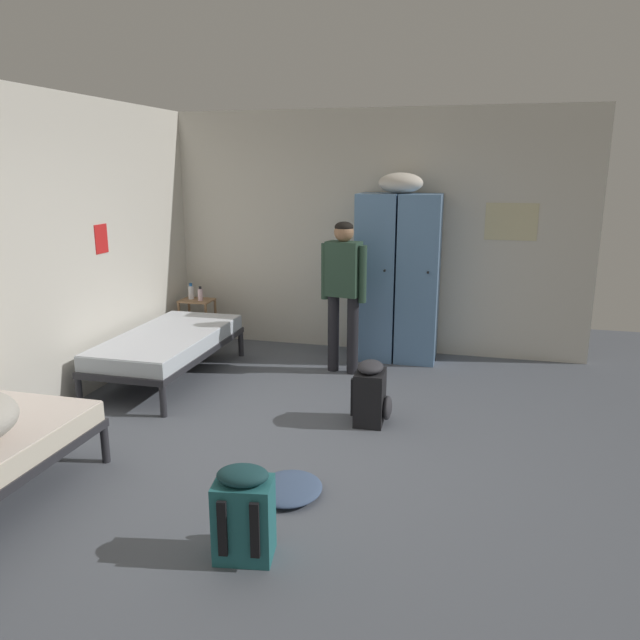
# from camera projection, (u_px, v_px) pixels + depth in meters

# --- Properties ---
(ground_plane) EXTENTS (8.69, 8.69, 0.00)m
(ground_plane) POSITION_uv_depth(u_px,v_px,m) (311.00, 445.00, 4.84)
(ground_plane) COLOR #565B66
(room_backdrop) EXTENTS (4.86, 5.49, 2.77)m
(room_backdrop) POSITION_uv_depth(u_px,v_px,m) (221.00, 245.00, 6.03)
(room_backdrop) COLOR beige
(room_backdrop) RESTS_ON ground_plane
(locker_bank) EXTENTS (0.90, 0.55, 2.07)m
(locker_bank) POSITION_uv_depth(u_px,v_px,m) (398.00, 274.00, 6.81)
(locker_bank) COLOR #5B84B2
(locker_bank) RESTS_ON ground_plane
(shelf_unit) EXTENTS (0.38, 0.30, 0.57)m
(shelf_unit) POSITION_uv_depth(u_px,v_px,m) (198.00, 318.00, 7.46)
(shelf_unit) COLOR #99704C
(shelf_unit) RESTS_ON ground_plane
(bed_left_rear) EXTENTS (0.90, 1.90, 0.49)m
(bed_left_rear) POSITION_uv_depth(u_px,v_px,m) (168.00, 343.00, 6.26)
(bed_left_rear) COLOR #28282D
(bed_left_rear) RESTS_ON ground_plane
(person_traveler) EXTENTS (0.50, 0.27, 1.59)m
(person_traveler) POSITION_uv_depth(u_px,v_px,m) (343.00, 283.00, 6.33)
(person_traveler) COLOR black
(person_traveler) RESTS_ON ground_plane
(water_bottle) EXTENTS (0.07, 0.07, 0.19)m
(water_bottle) POSITION_uv_depth(u_px,v_px,m) (191.00, 292.00, 7.42)
(water_bottle) COLOR white
(water_bottle) RESTS_ON shelf_unit
(lotion_bottle) EXTENTS (0.06, 0.06, 0.17)m
(lotion_bottle) POSITION_uv_depth(u_px,v_px,m) (200.00, 294.00, 7.33)
(lotion_bottle) COLOR beige
(lotion_bottle) RESTS_ON shelf_unit
(backpack_teal) EXTENTS (0.35, 0.37, 0.55)m
(backpack_teal) POSITION_uv_depth(u_px,v_px,m) (244.00, 514.00, 3.41)
(backpack_teal) COLOR #23666B
(backpack_teal) RESTS_ON ground_plane
(backpack_black) EXTENTS (0.34, 0.33, 0.55)m
(backpack_black) POSITION_uv_depth(u_px,v_px,m) (371.00, 394.00, 5.20)
(backpack_black) COLOR black
(backpack_black) RESTS_ON ground_plane
(clothes_pile_denim) EXTENTS (0.45, 0.50, 0.08)m
(clothes_pile_denim) POSITION_uv_depth(u_px,v_px,m) (289.00, 488.00, 4.10)
(clothes_pile_denim) COLOR #42567A
(clothes_pile_denim) RESTS_ON ground_plane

